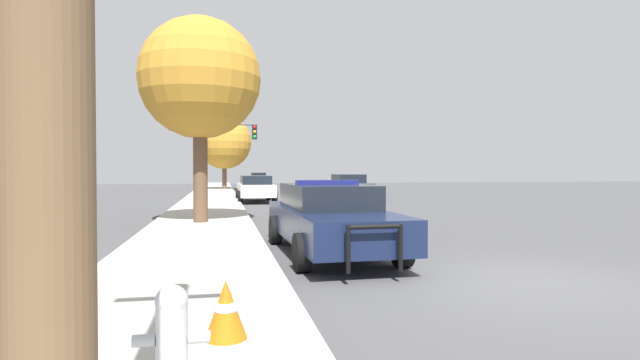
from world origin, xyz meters
TOP-DOWN VIEW (x-y plane):
  - ground_plane at (0.00, 0.00)m, footprint 110.00×110.00m
  - sidewalk_left at (-5.10, 0.00)m, footprint 3.00×110.00m
  - police_car at (-2.37, 3.12)m, footprint 2.14×5.40m
  - fire_hydrant at (-4.89, -3.06)m, footprint 0.54×0.24m
  - traffic_light at (-4.44, 24.28)m, footprint 3.74×0.35m
  - car_background_oncoming at (2.72, 21.16)m, footprint 2.05×4.17m
  - car_background_midblock at (-2.77, 19.71)m, footprint 1.97×4.68m
  - car_background_distant at (-0.82, 44.73)m, footprint 1.87×4.17m
  - tree_sidewalk_near at (-5.15, 8.70)m, footprint 3.65×3.65m
  - tree_sidewalk_far at (-4.28, 34.65)m, footprint 4.38×4.38m
  - traffic_cone at (-4.50, -2.05)m, footprint 0.40×0.40m

SIDE VIEW (x-z plane):
  - ground_plane at x=0.00m, z-range 0.00..0.00m
  - sidewalk_left at x=-5.10m, z-range 0.00..0.13m
  - traffic_cone at x=-4.50m, z-range 0.13..0.68m
  - fire_hydrant at x=-4.89m, z-range 0.15..0.91m
  - car_background_midblock at x=-2.77m, z-range 0.05..1.44m
  - car_background_distant at x=-0.82m, z-range 0.05..1.44m
  - police_car at x=-2.37m, z-range 0.00..1.50m
  - car_background_oncoming at x=2.72m, z-range 0.04..1.47m
  - traffic_light at x=-4.44m, z-range 1.09..5.60m
  - tree_sidewalk_far at x=-4.28m, z-range 0.94..6.95m
  - tree_sidewalk_near at x=-5.15m, z-range 1.36..7.52m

